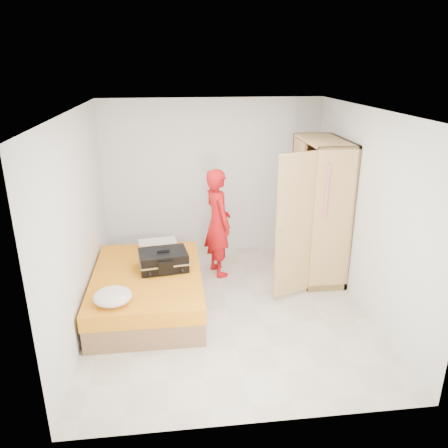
{
  "coord_description": "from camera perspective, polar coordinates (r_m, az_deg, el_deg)",
  "views": [
    {
      "loc": [
        -0.65,
        -5.07,
        3.12
      ],
      "look_at": [
        0.03,
        0.59,
        1.0
      ],
      "focal_mm": 35.0,
      "sensor_mm": 36.0,
      "label": 1
    }
  ],
  "objects": [
    {
      "name": "pillow",
      "position": [
        6.64,
        -8.67,
        -2.61
      ],
      "size": [
        0.58,
        0.35,
        0.1
      ],
      "primitive_type": "cube",
      "rotation": [
        0.0,
        0.0,
        0.14
      ],
      "color": "white",
      "rests_on": "bed"
    },
    {
      "name": "round_cushion",
      "position": [
        5.25,
        -14.34,
        -9.16
      ],
      "size": [
        0.44,
        0.44,
        0.17
      ],
      "primitive_type": "ellipsoid",
      "color": "white",
      "rests_on": "bed"
    },
    {
      "name": "room",
      "position": [
        5.42,
        0.47,
        0.81
      ],
      "size": [
        4.0,
        4.02,
        2.6
      ],
      "color": "beige",
      "rests_on": "ground"
    },
    {
      "name": "wardrobe",
      "position": [
        6.62,
        12.09,
        1.27
      ],
      "size": [
        1.14,
        1.4,
        2.1
      ],
      "color": "tan",
      "rests_on": "ground"
    },
    {
      "name": "person",
      "position": [
        6.61,
        -0.81,
        0.16
      ],
      "size": [
        0.56,
        0.7,
        1.67
      ],
      "primitive_type": "imported",
      "rotation": [
        0.0,
        0.0,
        1.87
      ],
      "color": "red",
      "rests_on": "ground"
    },
    {
      "name": "suitcase",
      "position": [
        5.92,
        -7.91,
        -4.72
      ],
      "size": [
        0.7,
        0.56,
        0.28
      ],
      "rotation": [
        0.0,
        0.0,
        0.14
      ],
      "color": "black",
      "rests_on": "bed"
    },
    {
      "name": "bed",
      "position": [
        6.0,
        -9.9,
        -8.44
      ],
      "size": [
        1.42,
        2.02,
        0.5
      ],
      "color": "#A06E48",
      "rests_on": "ground"
    }
  ]
}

